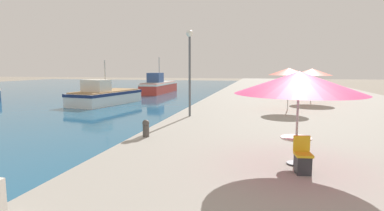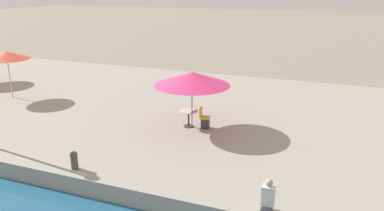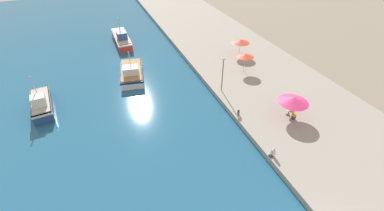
{
  "view_description": "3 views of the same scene",
  "coord_description": "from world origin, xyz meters",
  "px_view_note": "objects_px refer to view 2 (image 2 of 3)",
  "views": [
    {
      "loc": [
        4.73,
        4.91,
        3.23
      ],
      "look_at": [
        1.5,
        18.71,
        1.46
      ],
      "focal_mm": 28.0,
      "sensor_mm": 36.0,
      "label": 1
    },
    {
      "loc": [
        -8.74,
        7.4,
        6.63
      ],
      "look_at": [
        5.65,
        12.99,
        1.66
      ],
      "focal_mm": 35.0,
      "sensor_mm": 36.0,
      "label": 2
    },
    {
      "loc": [
        -12.52,
        -3.82,
        18.64
      ],
      "look_at": [
        -4.0,
        18.0,
        1.26
      ],
      "focal_mm": 24.0,
      "sensor_mm": 36.0,
      "label": 3
    }
  ],
  "objects_px": {
    "cafe_umbrella_pink": "(192,79)",
    "person_at_quay": "(268,197)",
    "cafe_chair_left": "(205,121)",
    "mooring_bollard": "(74,160)",
    "cafe_umbrella_white": "(7,55)",
    "cafe_table": "(189,115)"
  },
  "relations": [
    {
      "from": "cafe_table",
      "to": "cafe_umbrella_pink",
      "type": "bearing_deg",
      "value": -92.18
    },
    {
      "from": "cafe_table",
      "to": "cafe_chair_left",
      "type": "bearing_deg",
      "value": -81.94
    },
    {
      "from": "cafe_table",
      "to": "mooring_bollard",
      "type": "bearing_deg",
      "value": 157.48
    },
    {
      "from": "cafe_chair_left",
      "to": "person_at_quay",
      "type": "bearing_deg",
      "value": 26.76
    },
    {
      "from": "cafe_umbrella_white",
      "to": "person_at_quay",
      "type": "xyz_separation_m",
      "value": [
        -5.9,
        -15.27,
        -1.95
      ]
    },
    {
      "from": "cafe_umbrella_pink",
      "to": "cafe_umbrella_white",
      "type": "distance_m",
      "value": 11.02
    },
    {
      "from": "cafe_umbrella_pink",
      "to": "cafe_table",
      "type": "xyz_separation_m",
      "value": [
        0.01,
        0.16,
        -1.67
      ]
    },
    {
      "from": "cafe_chair_left",
      "to": "person_at_quay",
      "type": "height_order",
      "value": "person_at_quay"
    },
    {
      "from": "person_at_quay",
      "to": "mooring_bollard",
      "type": "distance_m",
      "value": 6.57
    },
    {
      "from": "cafe_table",
      "to": "cafe_chair_left",
      "type": "height_order",
      "value": "cafe_chair_left"
    },
    {
      "from": "person_at_quay",
      "to": "mooring_bollard",
      "type": "height_order",
      "value": "person_at_quay"
    },
    {
      "from": "cafe_umbrella_pink",
      "to": "cafe_table",
      "type": "relative_size",
      "value": 4.1
    },
    {
      "from": "cafe_umbrella_pink",
      "to": "cafe_chair_left",
      "type": "bearing_deg",
      "value": -78.97
    },
    {
      "from": "cafe_umbrella_white",
      "to": "cafe_table",
      "type": "relative_size",
      "value": 3.23
    },
    {
      "from": "cafe_chair_left",
      "to": "cafe_umbrella_pink",
      "type": "bearing_deg",
      "value": -87.02
    },
    {
      "from": "cafe_umbrella_white",
      "to": "cafe_table",
      "type": "bearing_deg",
      "value": -93.4
    },
    {
      "from": "cafe_chair_left",
      "to": "mooring_bollard",
      "type": "xyz_separation_m",
      "value": [
        -5.24,
        2.85,
        0.02
      ]
    },
    {
      "from": "cafe_umbrella_white",
      "to": "cafe_chair_left",
      "type": "xyz_separation_m",
      "value": [
        -0.54,
        -11.55,
        -2.04
      ]
    },
    {
      "from": "cafe_umbrella_pink",
      "to": "cafe_umbrella_white",
      "type": "relative_size",
      "value": 1.27
    },
    {
      "from": "cafe_umbrella_pink",
      "to": "person_at_quay",
      "type": "bearing_deg",
      "value": -140.83
    },
    {
      "from": "cafe_umbrella_pink",
      "to": "mooring_bollard",
      "type": "height_order",
      "value": "cafe_umbrella_pink"
    },
    {
      "from": "cafe_table",
      "to": "person_at_quay",
      "type": "bearing_deg",
      "value": -139.8
    }
  ]
}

